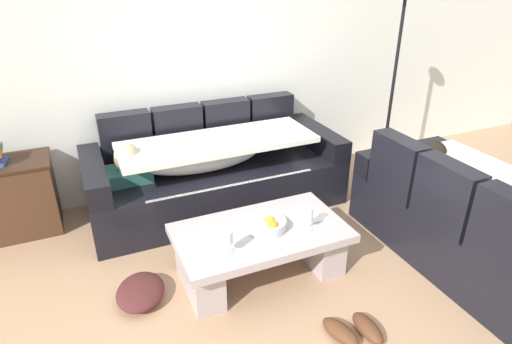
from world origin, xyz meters
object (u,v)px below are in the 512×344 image
Objects in this scene: wine_glass_near_left at (227,238)px; pair_of_shoes at (354,330)px; couch_along_wall at (213,172)px; couch_near_window at (474,222)px; open_magazine at (306,216)px; coffee_table at (261,246)px; wine_glass_near_right at (308,215)px; fruit_bowl at (267,224)px; crumpled_garment at (140,292)px; floor_lamp at (394,72)px; side_cabinet at (10,198)px.

pair_of_shoes is at bearing -46.18° from wine_glass_near_left.
couch_along_wall is 1.22× the size of couch_near_window.
couch_along_wall is 1.14m from open_magazine.
coffee_table is 3.70× the size of pair_of_shoes.
coffee_table is 0.43m from wine_glass_near_left.
wine_glass_near_right reaches higher than open_magazine.
coffee_table is at bearing 166.41° from fruit_bowl.
coffee_table is 4.29× the size of fruit_bowl.
crumpled_garment reaches higher than pair_of_shoes.
floor_lamp reaches higher than coffee_table.
coffee_table is 2.24m from floor_lamp.
side_cabinet is at bearing 172.28° from couch_along_wall.
wine_glass_near_right is 0.42× the size of crumpled_garment.
floor_lamp is at bearing 28.42° from fruit_bowl.
crumpled_garment is (-0.87, -1.02, -0.27)m from couch_along_wall.
wine_glass_near_right reaches higher than crumpled_garment.
couch_along_wall is at bearing 75.91° from wine_glass_near_left.
open_magazine is (0.36, -1.08, 0.05)m from couch_along_wall.
open_magazine is 0.87m from pair_of_shoes.
couch_along_wall is at bearing 98.11° from pair_of_shoes.
wine_glass_near_left is 0.59× the size of open_magazine.
couch_near_window is at bearing -102.33° from floor_lamp.
floor_lamp is at bearing -12.33° from couch_near_window.
open_magazine is 1.27m from crumpled_garment.
couch_along_wall is 1.31m from wine_glass_near_left.
side_cabinet is 1.80× the size of crumpled_garment.
couch_near_window is 3.66m from side_cabinet.
pair_of_shoes is (-1.23, -0.29, -0.29)m from couch_near_window.
open_magazine is at bearing 83.06° from pair_of_shoes.
wine_glass_near_left is (-1.82, 0.32, 0.16)m from couch_near_window.
floor_lamp is (1.52, 1.08, 0.62)m from wine_glass_near_right.
crumpled_garment is at bearing -161.87° from floor_lamp.
wine_glass_near_left is 0.71m from open_magazine.
wine_glass_near_left is 0.09× the size of floor_lamp.
couch_near_window is at bearing -13.35° from crumpled_garment.
wine_glass_near_left is 0.96m from pair_of_shoes.
coffee_table reaches higher than crumpled_garment.
floor_lamp reaches higher than pair_of_shoes.
couch_near_window is at bearing -16.79° from wine_glass_near_right.
couch_near_window is 5.71× the size of pair_of_shoes.
floor_lamp is 3.02m from crumpled_garment.
side_cabinet is (-1.36, 1.49, -0.17)m from wine_glass_near_left.
couch_near_window reaches higher than side_cabinet.
floor_lamp is at bearing 35.28° from wine_glass_near_right.
open_magazine is at bearing -2.59° from crumpled_garment.
open_magazine is (-1.14, 0.51, 0.05)m from couch_near_window.
coffee_table is (-0.01, -1.10, -0.09)m from couch_along_wall.
fruit_bowl reaches higher than open_magazine.
couch_along_wall is at bearing -7.72° from side_cabinet.
wine_glass_near_left is at bearing -170.05° from open_magazine.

